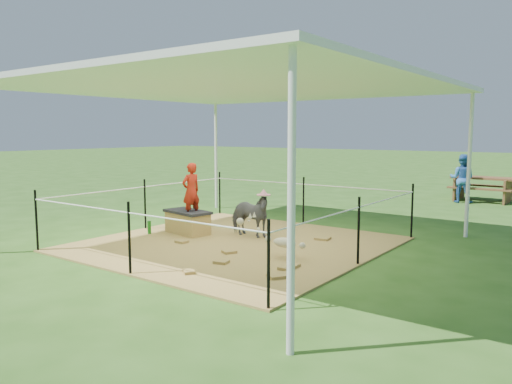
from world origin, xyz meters
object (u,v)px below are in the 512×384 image
Objects in this scene: pony at (249,215)px; foal at (285,240)px; distant_person at (462,179)px; woman at (191,186)px; picnic_table_near at (483,189)px; green_bottle at (149,227)px; straw_bale at (188,223)px.

foal is at bearing -122.60° from pony.
distant_person reaches higher than pony.
distant_person is at bearing 80.16° from foal.
woman reaches higher than foal.
foal is 0.59× the size of picnic_table_near.
distant_person is at bearing 168.99° from woman.
green_bottle is 3.01m from foal.
distant_person is at bearing 66.04° from green_bottle.
picnic_table_near is 1.23× the size of distant_person.
green_bottle is at bearing 62.30° from distant_person.
straw_bale is 8.86m from picnic_table_near.
straw_bale is at bearing -112.82° from picnic_table_near.
foal is at bearing 88.71° from woman.
woman reaches higher than straw_bale.
foal is (2.45, -0.47, 0.07)m from straw_bale.
woman is 2.48m from foal.
straw_bale is 0.66× the size of distant_person.
straw_bale is at bearing 113.33° from pony.
foal reaches higher than green_bottle.
foal is 8.03m from distant_person.
green_bottle is at bearing -140.71° from straw_bale.
straw_bale is 0.83× the size of woman.
foal reaches higher than straw_bale.
pony is at bearing 123.87° from woman.
green_bottle is 0.25× the size of foal.
pony is at bearing 139.99° from foal.
pony reaches higher than picnic_table_near.
green_bottle is at bearing 173.63° from foal.
woman is 1.21m from pony.
foal is at bearing -10.86° from straw_bale.
foal is 8.70m from picnic_table_near.
woman is at bearing 34.70° from green_bottle.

